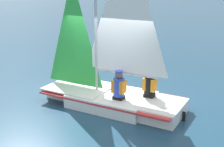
# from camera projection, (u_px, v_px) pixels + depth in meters

# --- Properties ---
(ground_plane) EXTENTS (260.00, 260.00, 0.00)m
(ground_plane) POSITION_uv_depth(u_px,v_px,m) (112.00, 105.00, 9.01)
(ground_plane) COLOR navy
(sailboat_main) EXTENTS (4.26, 3.40, 4.87)m
(sailboat_main) POSITION_uv_depth(u_px,v_px,m) (112.00, 84.00, 8.82)
(sailboat_main) COLOR white
(sailboat_main) RESTS_ON ground_plane
(sailor_helm) EXTENTS (0.42, 0.41, 1.16)m
(sailor_helm) POSITION_uv_depth(u_px,v_px,m) (119.00, 90.00, 8.43)
(sailor_helm) COLOR black
(sailor_helm) RESTS_ON ground_plane
(sailor_crew) EXTENTS (0.42, 0.41, 1.16)m
(sailor_crew) POSITION_uv_depth(u_px,v_px,m) (150.00, 88.00, 8.59)
(sailor_crew) COLOR black
(sailor_crew) RESTS_ON ground_plane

